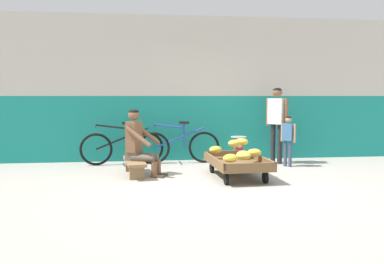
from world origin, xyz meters
name	(u,v)px	position (x,y,z in m)	size (l,w,h in m)	color
ground_plane	(224,188)	(0.00, 0.00, 0.00)	(80.00, 80.00, 0.00)	#A39E93
back_wall	(198,89)	(0.00, 2.85, 1.52)	(16.00, 0.30, 3.04)	#19847A
banana_cart	(237,163)	(0.37, 0.73, 0.24)	(0.92, 1.48, 0.36)	brown
banana_pile	(237,151)	(0.37, 0.69, 0.46)	(0.84, 1.25, 0.27)	gold
low_bench	(134,164)	(-1.34, 1.15, 0.20)	(0.43, 1.13, 0.27)	olive
vendor_seated	(139,143)	(-1.26, 1.12, 0.57)	(0.74, 0.62, 1.14)	brown
plastic_crate	(239,159)	(0.64, 1.73, 0.15)	(0.36, 0.28, 0.30)	gold
weighing_scale	(239,144)	(0.64, 1.73, 0.45)	(0.30, 0.30, 0.29)	#28282D
bicycle_near_left	(122,147)	(-1.60, 2.30, 0.35)	(1.66, 0.48, 0.86)	black
bicycle_far_left	(179,146)	(-0.46, 2.32, 0.35)	(1.66, 0.48, 0.86)	black
customer_adult	(277,117)	(1.50, 2.08, 0.95)	(0.36, 0.39, 1.53)	#232328
customer_child	(288,136)	(1.60, 1.67, 0.60)	(0.23, 0.24, 0.98)	#38425B
shopping_bag	(252,163)	(0.82, 1.42, 0.12)	(0.18, 0.12, 0.24)	green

